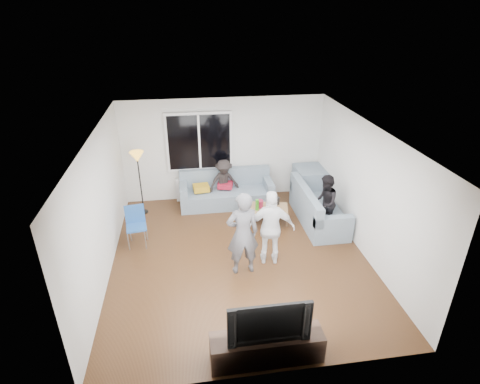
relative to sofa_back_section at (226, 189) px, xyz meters
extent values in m
cube|color=#56351C|center=(0.00, -2.27, -0.45)|extent=(5.00, 5.50, 0.04)
cube|color=white|center=(0.00, -2.27, 2.20)|extent=(5.00, 5.50, 0.04)
cube|color=silver|center=(0.00, 0.50, 0.88)|extent=(5.00, 0.04, 2.60)
cube|color=silver|center=(0.00, -5.04, 0.88)|extent=(5.00, 0.04, 2.60)
cube|color=silver|center=(-2.52, -2.27, 0.88)|extent=(0.04, 5.50, 2.60)
cube|color=silver|center=(2.52, -2.27, 0.88)|extent=(0.04, 5.50, 2.60)
cube|color=white|center=(-0.60, 0.42, 1.12)|extent=(1.62, 0.06, 1.47)
cube|color=black|center=(-0.60, 0.38, 1.12)|extent=(1.50, 0.02, 1.35)
cube|color=white|center=(-0.60, 0.37, 1.12)|extent=(0.05, 0.03, 1.35)
cube|color=silver|center=(-0.60, 0.38, -0.11)|extent=(1.30, 0.12, 0.62)
imported|color=#306428|center=(-0.11, 0.35, 0.38)|extent=(0.25, 0.22, 0.38)
imported|color=white|center=(-0.75, 0.35, 0.28)|extent=(0.19, 0.19, 0.17)
cube|color=slate|center=(2.21, 0.00, 0.00)|extent=(0.85, 0.85, 0.85)
cube|color=gold|center=(-0.63, -0.02, 0.09)|extent=(0.41, 0.36, 0.14)
cube|color=maroon|center=(-0.02, 0.06, 0.09)|extent=(0.42, 0.37, 0.13)
cube|color=#9A794A|center=(0.73, -1.05, -0.22)|extent=(1.20, 0.83, 0.40)
cylinder|color=maroon|center=(0.65, -1.01, 0.06)|extent=(0.17, 0.17, 0.17)
imported|color=#4F4F54|center=(-0.01, -2.73, 0.40)|extent=(0.63, 0.44, 1.66)
imported|color=white|center=(0.57, -2.51, 0.34)|extent=(0.95, 0.52, 1.53)
imported|color=black|center=(2.02, -1.47, 0.22)|extent=(0.66, 0.75, 1.29)
imported|color=black|center=(-0.06, 0.03, 0.17)|extent=(0.85, 0.60, 1.19)
cube|color=#322219|center=(0.02, -4.77, -0.20)|extent=(1.60, 0.40, 0.44)
imported|color=black|center=(0.02, -4.77, 0.34)|extent=(1.14, 0.15, 0.66)
cylinder|color=#30931A|center=(0.56, -1.13, 0.10)|extent=(0.08, 0.08, 0.25)
cylinder|color=black|center=(1.09, -0.94, 0.06)|extent=(0.07, 0.07, 0.18)
cylinder|color=orange|center=(0.99, -1.09, 0.10)|extent=(0.07, 0.07, 0.24)
camera|label=1|loc=(-0.92, -8.51, 4.14)|focal=28.48mm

